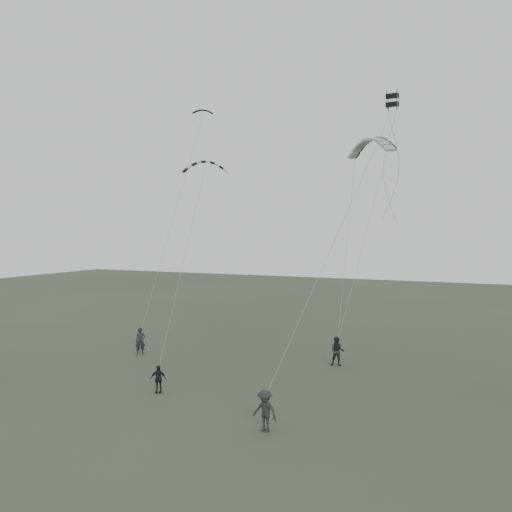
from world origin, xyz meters
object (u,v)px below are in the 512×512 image
at_px(flyer_left, 140,341).
at_px(flyer_far, 265,411).
at_px(kite_dark_small, 203,110).
at_px(flyer_right, 337,351).
at_px(kite_pale_large, 371,139).
at_px(flyer_center, 158,379).
at_px(kite_striped, 205,162).
at_px(kite_box, 392,100).

xyz_separation_m(flyer_left, flyer_far, (13.58, -9.08, -0.05)).
bearing_deg(kite_dark_small, flyer_left, -127.81).
height_order(flyer_right, flyer_far, flyer_right).
bearing_deg(kite_pale_large, flyer_center, -81.15).
relative_size(kite_dark_small, kite_striped, 0.54).
distance_m(flyer_center, flyer_far, 7.82).
xyz_separation_m(flyer_center, kite_pale_large, (8.28, 15.74, 15.02)).
distance_m(flyer_left, flyer_center, 9.02).
height_order(flyer_right, kite_box, kite_box).
bearing_deg(flyer_right, kite_pale_large, 73.16).
distance_m(flyer_right, kite_striped, 15.66).
xyz_separation_m(flyer_right, kite_striped, (-9.05, -1.43, 12.70)).
bearing_deg(flyer_right, kite_dark_small, 148.40).
height_order(flyer_center, kite_striped, kite_striped).
distance_m(flyer_center, kite_box, 19.58).
distance_m(flyer_far, kite_striped, 18.76).
bearing_deg(kite_box, flyer_far, -113.41).
relative_size(flyer_center, kite_striped, 0.48).
relative_size(kite_pale_large, kite_striped, 1.41).
xyz_separation_m(flyer_far, kite_striped, (-8.96, 10.46, 12.74)).
bearing_deg(flyer_far, kite_box, 72.74).
distance_m(flyer_far, kite_dark_small, 28.17).
height_order(kite_pale_large, kite_striped, kite_pale_large).
xyz_separation_m(kite_pale_large, kite_box, (3.23, -10.67, -0.01)).
height_order(flyer_left, kite_pale_large, kite_pale_large).
distance_m(flyer_left, kite_dark_small, 19.83).
xyz_separation_m(flyer_right, flyer_far, (-0.09, -11.89, -0.04)).
bearing_deg(flyer_left, kite_dark_small, 48.49).
relative_size(flyer_far, kite_pale_large, 0.42).
relative_size(flyer_left, kite_striped, 0.62).
relative_size(flyer_left, flyer_far, 1.05).
distance_m(flyer_far, kite_box, 17.16).
height_order(flyer_right, flyer_center, flyer_right).
height_order(flyer_center, kite_dark_small, kite_dark_small).
xyz_separation_m(flyer_right, flyer_center, (-7.49, -9.39, -0.20)).
bearing_deg(kite_box, kite_dark_small, 155.87).
height_order(flyer_far, kite_box, kite_box).
relative_size(flyer_left, kite_dark_small, 1.14).
relative_size(flyer_far, kite_box, 2.65).
relative_size(flyer_right, kite_dark_small, 1.13).
bearing_deg(flyer_right, kite_striped, 179.22).
bearing_deg(kite_striped, kite_dark_small, 88.00).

